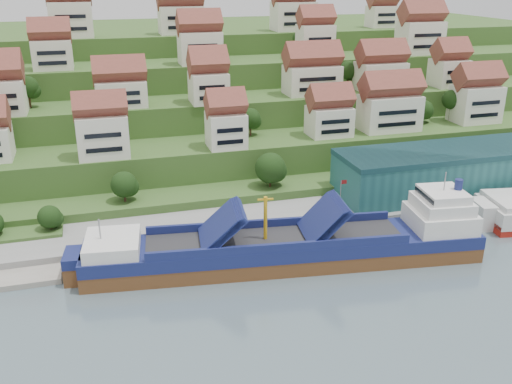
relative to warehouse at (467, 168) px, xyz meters
name	(u,v)px	position (x,y,z in m)	size (l,w,h in m)	color
ground	(269,262)	(-52.00, -17.00, -7.20)	(300.00, 300.00, 0.00)	slate
quay	(338,212)	(-32.00, -2.00, -6.10)	(180.00, 14.00, 2.20)	gray
hillside	(177,92)	(-52.00, 86.55, 3.46)	(260.00, 128.00, 31.00)	#2D4C1E
hillside_village	(227,70)	(-44.84, 43.75, 17.25)	(152.24, 62.91, 29.66)	silver
hillside_trees	(184,124)	(-59.65, 24.65, 8.35)	(142.94, 62.74, 32.48)	#1B3913
warehouse	(467,168)	(0.00, 0.00, 0.00)	(60.00, 15.00, 10.00)	#225B5D
flagpole	(341,196)	(-33.89, -7.00, -0.32)	(1.28, 0.16, 8.00)	gray
cargo_ship	(296,247)	(-47.45, -18.63, -4.19)	(70.69, 19.46, 15.40)	brown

